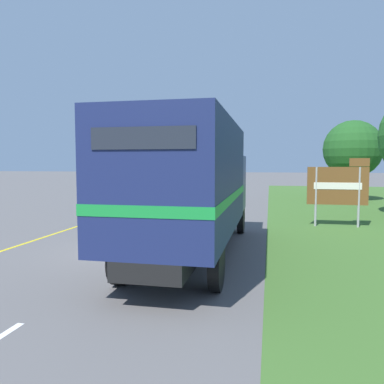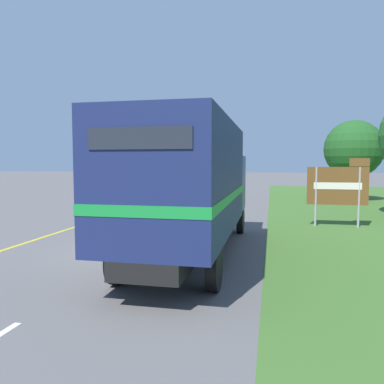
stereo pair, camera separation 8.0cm
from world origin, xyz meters
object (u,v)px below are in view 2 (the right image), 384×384
at_px(lead_car_white, 181,188).
at_px(highway_sign, 339,186).
at_px(roadside_tree_mid, 353,149).
at_px(horse_trailer_truck, 191,184).

xyz_separation_m(lead_car_white, highway_sign, (8.30, -7.88, 0.68)).
bearing_deg(roadside_tree_mid, highway_sign, -103.66).
bearing_deg(lead_car_white, roadside_tree_mid, 17.87).
bearing_deg(horse_trailer_truck, highway_sign, 51.61).
bearing_deg(horse_trailer_truck, lead_car_white, 104.89).
height_order(horse_trailer_truck, highway_sign, horse_trailer_truck).
xyz_separation_m(horse_trailer_truck, highway_sign, (4.65, 5.87, -0.35)).
bearing_deg(highway_sign, lead_car_white, 136.50).
relative_size(highway_sign, roadside_tree_mid, 0.50).
relative_size(lead_car_white, highway_sign, 1.60).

